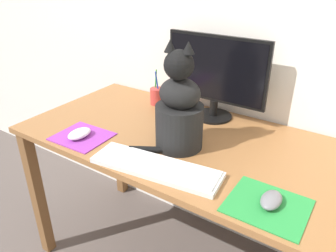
# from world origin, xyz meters

# --- Properties ---
(desk) EXTENTS (1.33, 0.68, 0.73)m
(desk) POSITION_xyz_m (0.00, 0.00, 0.63)
(desk) COLOR brown
(desk) RESTS_ON ground_plane
(monitor) EXTENTS (0.46, 0.17, 0.37)m
(monitor) POSITION_xyz_m (0.03, 0.24, 0.94)
(monitor) COLOR black
(monitor) RESTS_ON desk
(keyboard) EXTENTS (0.47, 0.19, 0.02)m
(keyboard) POSITION_xyz_m (0.06, -0.25, 0.75)
(keyboard) COLOR silver
(keyboard) RESTS_ON desk
(mousepad_left) EXTENTS (0.22, 0.20, 0.00)m
(mousepad_left) POSITION_xyz_m (-0.33, -0.22, 0.74)
(mousepad_left) COLOR purple
(mousepad_left) RESTS_ON desk
(mousepad_right) EXTENTS (0.23, 0.20, 0.00)m
(mousepad_right) POSITION_xyz_m (0.44, -0.22, 0.74)
(mousepad_right) COLOR #238438
(mousepad_right) RESTS_ON desk
(computer_mouse_left) EXTENTS (0.07, 0.11, 0.03)m
(computer_mouse_left) POSITION_xyz_m (-0.33, -0.24, 0.75)
(computer_mouse_left) COLOR white
(computer_mouse_left) RESTS_ON mousepad_left
(computer_mouse_right) EXTENTS (0.06, 0.10, 0.03)m
(computer_mouse_right) POSITION_xyz_m (0.45, -0.21, 0.75)
(computer_mouse_right) COLOR slate
(computer_mouse_right) RESTS_ON mousepad_right
(cat) EXTENTS (0.24, 0.26, 0.41)m
(cat) POSITION_xyz_m (0.04, -0.07, 0.89)
(cat) COLOR black
(cat) RESTS_ON desk
(pen_cup) EXTENTS (0.07, 0.07, 0.17)m
(pen_cup) POSITION_xyz_m (-0.28, 0.23, 0.78)
(pen_cup) COLOR #B23833
(pen_cup) RESTS_ON desk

